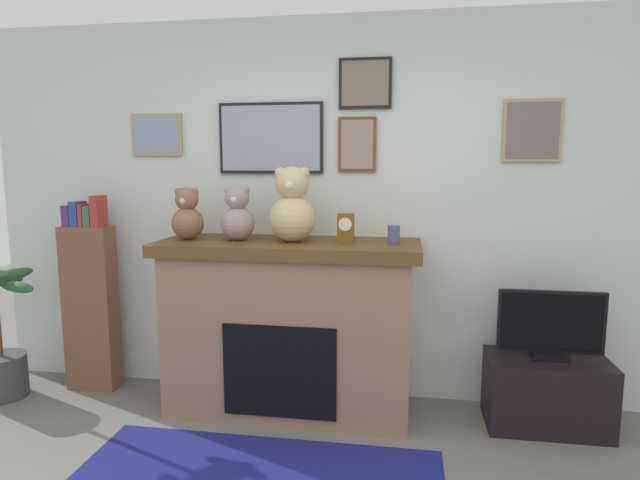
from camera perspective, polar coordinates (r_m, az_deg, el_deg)
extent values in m
cube|color=silver|center=(3.66, 2.84, 3.14)|extent=(5.20, 0.12, 2.60)
cube|color=black|center=(3.67, -5.37, 10.94)|extent=(0.72, 0.02, 0.48)
cube|color=#9AA0B4|center=(3.66, -5.42, 10.95)|extent=(0.68, 0.00, 0.44)
cube|color=tan|center=(3.64, 22.06, 10.96)|extent=(0.36, 0.02, 0.39)
cube|color=slate|center=(3.63, 22.10, 10.97)|extent=(0.32, 0.00, 0.35)
cube|color=black|center=(3.60, 4.93, 16.59)|extent=(0.35, 0.02, 0.33)
cube|color=#7E6B59|center=(3.59, 4.92, 16.61)|extent=(0.31, 0.00, 0.29)
cube|color=tan|center=(3.96, -17.30, 10.86)|extent=(0.37, 0.02, 0.29)
cube|color=#8C9AB2|center=(3.95, -17.37, 10.86)|extent=(0.33, 0.00, 0.25)
cube|color=brown|center=(3.57, 4.05, 10.31)|extent=(0.25, 0.02, 0.36)
cube|color=gray|center=(3.56, 4.04, 10.31)|extent=(0.21, 0.00, 0.32)
cube|color=#916D54|center=(3.52, -3.33, -9.92)|extent=(1.56, 0.59, 1.05)
cube|color=brown|center=(3.39, -3.41, -0.78)|extent=(1.68, 0.65, 0.08)
cube|color=black|center=(3.30, -4.45, -14.10)|extent=(0.70, 0.02, 0.58)
cube|color=brown|center=(4.16, -23.62, -6.81)|extent=(0.36, 0.16, 1.19)
cube|color=#572E68|center=(4.11, -25.48, 2.40)|extent=(0.05, 0.13, 0.15)
cube|color=#254A87|center=(4.07, -24.77, 2.60)|extent=(0.06, 0.13, 0.17)
cube|color=#B73136|center=(4.04, -24.16, 2.48)|extent=(0.03, 0.13, 0.16)
cube|color=#386A49|center=(4.02, -23.60, 2.39)|extent=(0.05, 0.13, 0.15)
cube|color=#AD352E|center=(3.98, -22.90, 2.91)|extent=(0.06, 0.13, 0.22)
cylinder|color=#3F3F44|center=(4.41, -31.22, -12.52)|extent=(0.32, 0.32, 0.30)
ellipsoid|color=#2C5B2E|center=(4.12, -30.51, -3.29)|extent=(0.14, 0.37, 0.08)
ellipsoid|color=#336635|center=(4.32, -30.04, -4.42)|extent=(0.37, 0.22, 0.08)
cube|color=black|center=(3.66, 23.36, -14.96)|extent=(0.72, 0.40, 0.44)
cube|color=black|center=(3.58, 23.58, -11.39)|extent=(0.20, 0.14, 0.04)
cube|color=black|center=(3.52, 23.78, -8.11)|extent=(0.62, 0.03, 0.38)
cube|color=black|center=(3.50, 23.85, -8.19)|extent=(0.58, 0.00, 0.34)
cylinder|color=#4C517A|center=(3.28, 8.01, 0.59)|extent=(0.08, 0.08, 0.12)
cube|color=brown|center=(3.29, 2.81, 1.27)|extent=(0.10, 0.07, 0.18)
cylinder|color=white|center=(3.25, 2.73, 1.70)|extent=(0.08, 0.01, 0.08)
sphere|color=#8B5E46|center=(3.56, -14.16, 1.78)|extent=(0.21, 0.21, 0.21)
sphere|color=#8B5E46|center=(3.55, -14.25, 4.33)|extent=(0.15, 0.15, 0.15)
sphere|color=#8B5E46|center=(3.57, -15.07, 5.06)|extent=(0.05, 0.05, 0.05)
sphere|color=#8B5E46|center=(3.52, -13.48, 5.08)|extent=(0.05, 0.05, 0.05)
sphere|color=beige|center=(3.49, -14.64, 4.14)|extent=(0.05, 0.05, 0.05)
sphere|color=gray|center=(3.44, -8.94, 1.79)|extent=(0.22, 0.22, 0.22)
sphere|color=gray|center=(3.43, -9.00, 4.57)|extent=(0.16, 0.16, 0.16)
sphere|color=gray|center=(3.44, -9.91, 5.36)|extent=(0.06, 0.06, 0.06)
sphere|color=gray|center=(3.41, -8.12, 5.37)|extent=(0.06, 0.06, 0.06)
sphere|color=beige|center=(3.37, -9.33, 4.36)|extent=(0.05, 0.05, 0.05)
sphere|color=#CFBA87|center=(3.34, -3.01, 2.34)|extent=(0.30, 0.30, 0.30)
sphere|color=#CFBA87|center=(3.33, -3.04, 6.16)|extent=(0.21, 0.21, 0.21)
sphere|color=#CFBA87|center=(3.34, -4.31, 7.26)|extent=(0.07, 0.07, 0.07)
sphere|color=#CFBA87|center=(3.31, -1.78, 7.27)|extent=(0.07, 0.07, 0.07)
sphere|color=beige|center=(3.24, -3.36, 5.92)|extent=(0.06, 0.06, 0.06)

